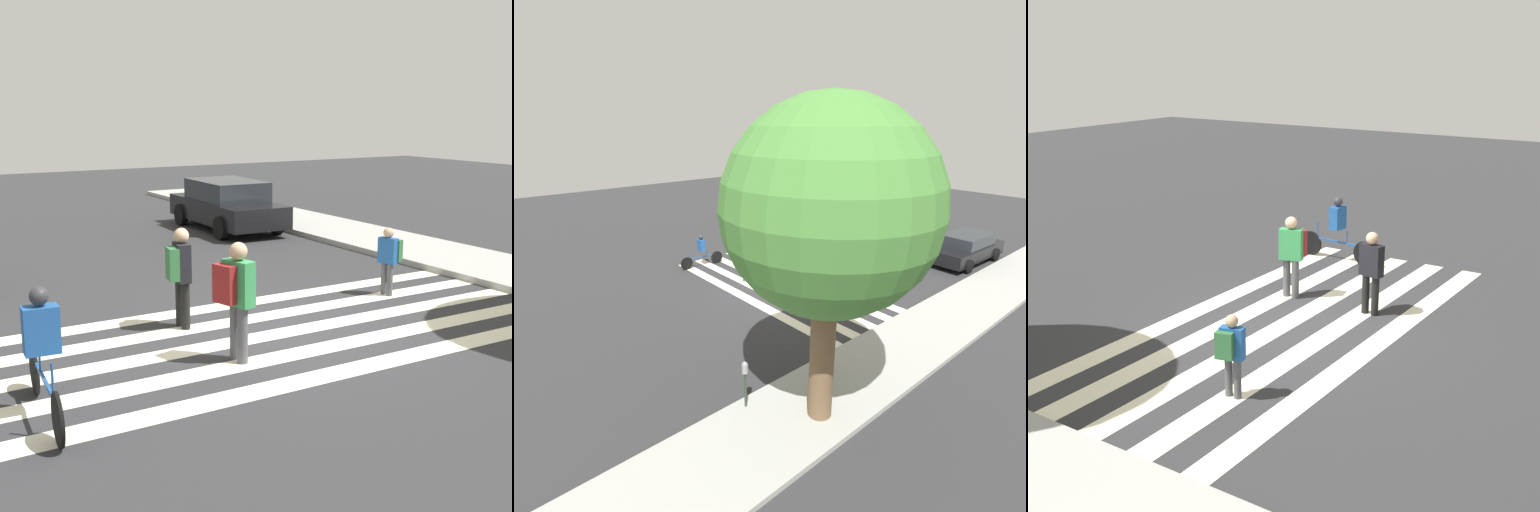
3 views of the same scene
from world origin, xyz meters
The scene contains 12 objects.
ground_plane centered at (0.00, 0.00, 0.00)m, with size 60.00×60.00×0.00m, color #2D2D30.
sidewalk_curb centered at (0.00, 6.25, 0.07)m, with size 36.00×2.50×0.14m.
crosswalk_stripes centered at (0.00, 0.00, 0.00)m, with size 4.12×10.00×0.01m.
traffic_light centered at (3.18, 5.37, 2.91)m, with size 0.60×0.50×4.15m.
parking_meter centered at (5.78, 5.28, 1.03)m, with size 0.15×0.15×1.38m.
street_tree centered at (4.61, 6.61, 5.01)m, with size 4.39×4.39×7.25m.
pedestrian_adult_yellow_jacket centered at (-1.07, -1.34, 0.96)m, with size 0.49×0.44×1.64m.
pedestrian_adult_tall_backpack centered at (-0.93, 2.93, 0.76)m, with size 0.39×0.36×1.30m.
pedestrian_adult_blue_shirt centered at (0.73, -1.32, 1.00)m, with size 0.51×0.47×1.71m.
cyclist_near_curb centered at (1.25, -4.12, 0.86)m, with size 2.17×0.42×1.57m.
cyclist_far_lane centered at (-5.76, -3.80, 0.86)m, with size 2.35×0.41×1.58m.
car_parked_far_curb centered at (-8.95, 3.80, 0.74)m, with size 4.47×2.05×1.44m.
Camera 2 is at (10.51, 11.70, 6.71)m, focal length 28.00 mm.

